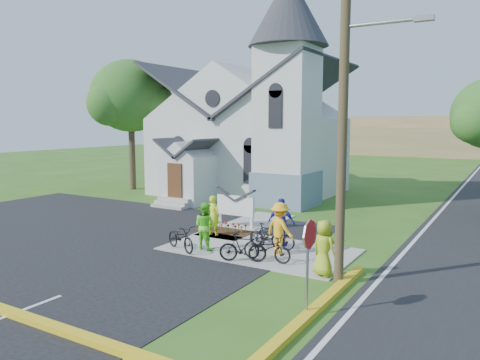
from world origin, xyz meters
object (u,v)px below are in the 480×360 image
Objects in this scene: cyclist_3 at (280,228)px; cyclist_4 at (324,248)px; stop_sign at (309,247)px; cyclist_1 at (205,226)px; cyclist_2 at (281,222)px; bike_3 at (267,235)px; bike_4 at (267,248)px; bike_2 at (272,237)px; utility_pole at (345,102)px; church_sign at (235,206)px; cyclist_0 at (213,215)px; bike_0 at (181,237)px; bike_1 at (243,248)px.

cyclist_3 is 2.68m from cyclist_4.
stop_sign reaches higher than cyclist_4.
cyclist_2 reaches higher than cyclist_1.
bike_3 is 1.82m from bike_4.
stop_sign is 6.20m from bike_2.
bike_4 is at bearing 165.23° from utility_pole.
church_sign is at bearing 50.22° from bike_3.
bike_2 is 1.16× the size of bike_3.
cyclist_2 is at bearing -22.16° from bike_2.
bike_4 is (2.74, -0.20, -0.42)m from cyclist_1.
cyclist_0 is at bearing 156.12° from utility_pole.
utility_pole is 5.61× the size of cyclist_1.
church_sign is 1.44× the size of bike_3.
bike_4 is (0.56, -1.49, 0.01)m from bike_2.
cyclist_4 is at bearing 154.76° from utility_pole.
bike_2 is at bearing -32.72° from bike_0.
bike_0 reaches higher than bike_4.
utility_pole reaches higher than bike_0.
cyclist_0 is at bearing 139.84° from stop_sign.
bike_1 reaches higher than bike_0.
cyclist_1 is 1.01× the size of cyclist_4.
bike_0 is 1.02× the size of bike_4.
utility_pole reaches higher than cyclist_1.
cyclist_0 is at bearing -2.68° from cyclist_2.
cyclist_3 is 1.14m from bike_4.
cyclist_1 is 1.00× the size of bike_2.
cyclist_1 is 0.99× the size of bike_4.
church_sign is at bearing 10.70° from bike_1.
bike_1 is 2.95m from cyclist_4.
bike_3 is (2.59, 2.03, -0.03)m from bike_0.
cyclist_2 is at bearing -41.83° from bike_3.
cyclist_1 is at bearing 126.09° from bike_3.
bike_4 is (-2.89, 0.76, -4.88)m from utility_pole.
cyclist_1 reaches higher than bike_0.
cyclist_1 is at bearing -76.01° from church_sign.
stop_sign is (6.63, -7.40, 0.75)m from church_sign.
bike_4 is (0.69, 0.46, -0.02)m from bike_1.
cyclist_1 is at bearing -24.29° from bike_0.
cyclist_1 is (0.93, -3.74, -0.09)m from church_sign.
cyclist_3 reaches higher than cyclist_0.
cyclist_1 is at bearing 48.71° from bike_1.
cyclist_4 is (4.97, -0.65, -0.00)m from cyclist_1.
church_sign is 3.73m from cyclist_2.
utility_pole is at bearing -35.60° from church_sign.
utility_pole is at bearing 177.41° from cyclist_4.
stop_sign reaches higher than cyclist_1.
bike_4 is at bearing -153.36° from bike_3.
bike_1 is at bearing 83.39° from cyclist_2.
bike_0 is 1.21× the size of bike_3.
cyclist_3 reaches higher than bike_4.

